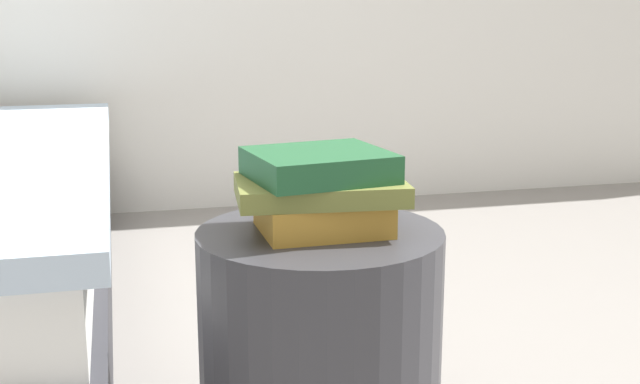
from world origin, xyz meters
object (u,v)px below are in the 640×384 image
Objects in this scene: side_table at (320,344)px; book_olive at (320,189)px; book_forest at (321,165)px; book_ochre at (323,215)px.

side_table is 1.52× the size of book_olive.
book_forest is (0.00, 0.01, 0.04)m from book_olive.
book_olive is 0.04m from book_forest.
side_table is 2.04× the size of book_ochre.
book_olive is at bearing -126.01° from book_forest.
book_ochre is at bearing -16.88° from side_table.
book_olive is 1.26× the size of book_forest.
book_ochre is 0.05m from book_olive.
book_forest is (0.00, 0.01, 0.34)m from side_table.
book_olive is (-0.00, 0.00, 0.05)m from book_ochre.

